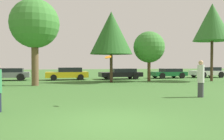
# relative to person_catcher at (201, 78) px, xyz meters

# --- Properties ---
(ground_plane) EXTENTS (120.00, 120.00, 0.00)m
(ground_plane) POSITION_rel_person_catcher_xyz_m (-5.51, -4.03, -0.94)
(ground_plane) COLOR #3D6B2D
(person_catcher) EXTENTS (0.34, 0.34, 1.86)m
(person_catcher) POSITION_rel_person_catcher_xyz_m (0.00, 0.00, 0.00)
(person_catcher) COLOR #3F3F47
(person_catcher) RESTS_ON ground
(frisbee) EXTENTS (0.29, 0.27, 0.18)m
(frisbee) POSITION_rel_person_catcher_xyz_m (-5.03, -1.22, 1.02)
(frisbee) COLOR orange
(tree_2) EXTENTS (3.72, 3.72, 6.58)m
(tree_2) POSITION_rel_person_catcher_xyz_m (-8.70, 8.37, 3.72)
(tree_2) COLOR brown
(tree_2) RESTS_ON ground
(tree_3) EXTENTS (3.81, 3.81, 6.32)m
(tree_3) POSITION_rel_person_catcher_xyz_m (-2.34, 10.14, 3.46)
(tree_3) COLOR #473323
(tree_3) RESTS_ON ground
(tree_4) EXTENTS (2.95, 2.95, 4.71)m
(tree_4) POSITION_rel_person_catcher_xyz_m (1.40, 10.53, 2.27)
(tree_4) COLOR brown
(tree_4) RESTS_ON ground
(tree_5) EXTENTS (3.54, 3.54, 7.37)m
(tree_5) POSITION_rel_person_catcher_xyz_m (7.28, 9.35, 4.63)
(tree_5) COLOR #473323
(tree_5) RESTS_ON ground
(parked_car_grey) EXTENTS (4.27, 1.99, 1.22)m
(parked_car_grey) POSITION_rel_person_catcher_xyz_m (-11.77, 14.50, -0.28)
(parked_car_grey) COLOR slate
(parked_car_grey) RESTS_ON ground
(parked_car_yellow) EXTENTS (4.30, 2.05, 1.27)m
(parked_car_yellow) POSITION_rel_person_catcher_xyz_m (-6.03, 14.15, -0.29)
(parked_car_yellow) COLOR gold
(parked_car_yellow) RESTS_ON ground
(parked_car_black) EXTENTS (4.57, 2.17, 1.13)m
(parked_car_black) POSITION_rel_person_catcher_xyz_m (-0.33, 14.14, -0.34)
(parked_car_black) COLOR black
(parked_car_black) RESTS_ON ground
(parked_car_green) EXTENTS (3.97, 2.16, 1.09)m
(parked_car_green) POSITION_rel_person_catcher_xyz_m (5.41, 14.50, -0.35)
(parked_car_green) COLOR #196633
(parked_car_green) RESTS_ON ground
(parked_car_white) EXTENTS (3.90, 2.19, 1.24)m
(parked_car_white) POSITION_rel_person_catcher_xyz_m (10.47, 14.55, -0.27)
(parked_car_white) COLOR silver
(parked_car_white) RESTS_ON ground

